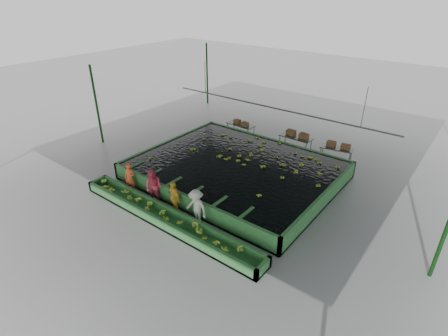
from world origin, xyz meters
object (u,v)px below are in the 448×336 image
Objects in this scene: flotation_tank at (235,170)px; worker_c at (174,198)px; packing_table_mid at (295,143)px; sorting_trough at (166,218)px; packing_table_right at (336,154)px; worker_b at (154,187)px; box_stack_right at (338,147)px; worker_d at (196,207)px; box_stack_left at (241,124)px; packing_table_left at (241,130)px; box_stack_mid at (297,137)px; worker_a at (130,178)px.

flotation_tank is 6.27× the size of worker_c.
flotation_tank is at bearing -99.58° from packing_table_mid.
worker_c is (-0.27, 0.80, 0.55)m from sorting_trough.
worker_c is 10.25m from packing_table_right.
worker_b is 0.87× the size of packing_table_mid.
worker_d is at bearing -104.08° from box_stack_right.
worker_b is at bearing -117.73° from packing_table_right.
box_stack_right is at bearing 4.21° from box_stack_left.
worker_c reaches higher than box_stack_right.
packing_table_left reaches higher than sorting_trough.
worker_b is at bearing -80.79° from box_stack_left.
flotation_tank is at bearing 101.16° from worker_c.
packing_table_right is 1.28× the size of box_stack_mid.
box_stack_left is (-3.07, 4.84, 0.43)m from flotation_tank.
flotation_tank is 4.60m from worker_b.
worker_c is 1.11× the size of box_stack_mid.
worker_b is at bearing -165.20° from worker_c.
box_stack_right is (3.75, 9.62, 0.04)m from worker_c.
sorting_trough is 1.46m from worker_d.
packing_table_left is at bearing -176.47° from packing_table_mid.
box_stack_mid is (-0.15, 9.47, 0.07)m from worker_d.
packing_table_mid is at bearing 92.50° from worker_d.
flotation_tank is 5.97× the size of worker_d.
packing_table_mid is 1.74× the size of box_stack_left.
packing_table_left is 1.05× the size of packing_table_right.
worker_d reaches higher than packing_table_mid.
packing_table_mid reaches higher than sorting_trough.
box_stack_mid is at bearing 47.80° from packing_table_mid.
box_stack_right is at bearing 77.18° from worker_d.
packing_table_right is (2.37, 9.55, -0.42)m from worker_d.
box_stack_right is at bearing 36.08° from worker_a.
sorting_trough is 7.51× the size of box_stack_right.
worker_d is at bearing -65.51° from packing_table_left.
box_stack_left is at bearing -175.79° from box_stack_right.
worker_b reaches higher than worker_c.
box_stack_left reaches higher than packing_table_mid.
worker_a is at bearing -165.20° from worker_c.
worker_c is at bearing -18.60° from worker_a.
worker_c is at bearing -93.63° from flotation_tank.
sorting_trough is (0.00, -5.10, -0.20)m from flotation_tank.
worker_a is 0.75× the size of packing_table_mid.
worker_b is 10.87m from box_stack_right.
worker_d reaches higher than packing_table_right.
packing_table_left is (-4.17, 9.16, -0.40)m from worker_d.
packing_table_left is (-3.11, 4.86, -0.01)m from flotation_tank.
packing_table_mid is at bearing -175.36° from box_stack_right.
worker_d is at bearing -89.11° from box_stack_mid.
box_stack_right is at bearing 3.34° from box_stack_mid.
packing_table_mid is at bearing 3.53° from packing_table_left.
sorting_trough is 5.71× the size of worker_b.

